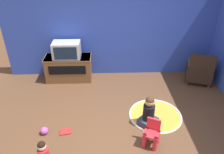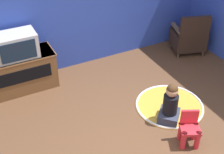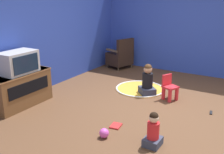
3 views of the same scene
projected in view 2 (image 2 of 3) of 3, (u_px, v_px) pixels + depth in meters
name	position (u px, v px, depth m)	size (l,w,h in m)	color
ground_plane	(155.00, 143.00, 4.46)	(30.00, 30.00, 0.00)	brown
tv_cabinet	(20.00, 72.00, 5.36)	(1.20, 0.54, 0.65)	brown
television	(15.00, 46.00, 5.04)	(0.68, 0.44, 0.41)	#B7B7BC
black_armchair	(189.00, 37.00, 6.40)	(0.77, 0.73, 0.88)	brown
yellow_kid_chair	(189.00, 131.00, 4.34)	(0.35, 0.35, 0.51)	red
play_mat	(169.00, 105.00, 5.12)	(1.12, 1.12, 0.04)	gold
child_watching_left	(170.00, 105.00, 4.69)	(0.46, 0.46, 0.68)	#33384C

